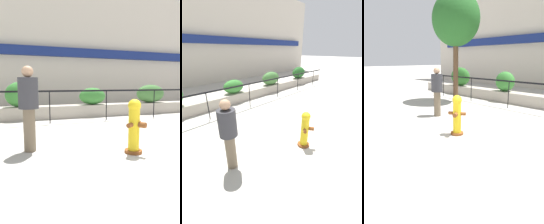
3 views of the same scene
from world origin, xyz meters
TOP-DOWN VIEW (x-y plane):
  - building_facade at (0.00, 11.98)m, footprint 30.00×1.36m
  - planter_wall_low at (0.00, 6.00)m, footprint 18.00×0.70m
  - fence_railing_segment at (-0.00, 4.90)m, footprint 15.00×0.05m
  - hedge_bush_1 at (-3.12, 6.00)m, footprint 0.99×0.70m
  - hedge_bush_2 at (-0.16, 6.00)m, footprint 1.15×0.67m
  - hedge_bush_3 at (2.73, 6.00)m, footprint 1.42×0.70m
  - fire_hydrant at (-1.11, 1.05)m, footprint 0.48×0.48m
  - pedestrian at (-3.06, 1.88)m, footprint 0.48×0.48m

SIDE VIEW (x-z plane):
  - planter_wall_low at x=0.00m, z-range 0.00..0.50m
  - fire_hydrant at x=-1.11m, z-range 0.01..1.09m
  - hedge_bush_2 at x=-0.16m, z-range 0.50..1.20m
  - hedge_bush_3 at x=2.73m, z-range 0.50..1.33m
  - hedge_bush_1 at x=-3.12m, z-range 0.50..1.43m
  - pedestrian at x=-3.06m, z-range 0.12..1.85m
  - fence_railing_segment at x=0.00m, z-range 0.44..1.59m
  - building_facade at x=0.00m, z-range -0.01..7.99m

